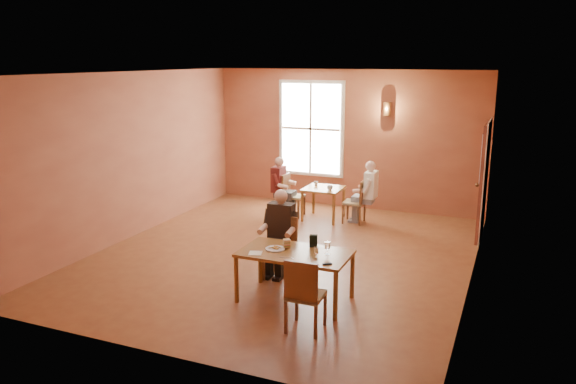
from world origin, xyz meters
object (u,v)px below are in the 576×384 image
at_px(chair_diner_white, 354,201).
at_px(diner_maroon, 292,188).
at_px(diner_white, 356,193).
at_px(second_table, 323,203).
at_px(chair_diner_maroon, 294,195).
at_px(diner_main, 279,238).
at_px(chair_diner_main, 280,249).
at_px(chair_empty, 306,294).
at_px(main_table, 295,276).

xyz_separation_m(chair_diner_white, diner_maroon, (-1.33, 0.00, 0.16)).
bearing_deg(diner_white, diner_maroon, 90.00).
height_order(second_table, chair_diner_maroon, chair_diner_maroon).
relative_size(second_table, diner_white, 0.61).
height_order(diner_white, diner_maroon, diner_white).
xyz_separation_m(diner_main, diner_maroon, (-1.12, 3.28, -0.03)).
bearing_deg(chair_diner_main, chair_diner_white, -93.67).
relative_size(diner_main, chair_diner_white, 1.44).
xyz_separation_m(second_table, chair_diner_maroon, (-0.65, 0.00, 0.11)).
bearing_deg(second_table, diner_white, 0.00).
bearing_deg(diner_main, second_table, -82.34).
relative_size(chair_diner_white, diner_maroon, 0.73).
distance_m(chair_diner_main, chair_diner_white, 3.26).
bearing_deg(chair_diner_main, diner_main, 90.00).
height_order(chair_diner_main, diner_main, diner_main).
distance_m(chair_diner_main, diner_main, 0.18).
height_order(chair_empty, chair_diner_maroon, chair_empty).
relative_size(chair_empty, diner_maroon, 0.78).
relative_size(diner_main, chair_diner_maroon, 1.44).
relative_size(chair_empty, second_table, 1.25).
bearing_deg(diner_maroon, diner_main, 18.85).
bearing_deg(chair_diner_white, chair_empty, -171.04).
relative_size(diner_white, diner_maroon, 1.01).
height_order(chair_diner_main, chair_empty, chair_empty).
xyz_separation_m(chair_empty, chair_diner_white, (-0.73, 4.65, -0.03)).
bearing_deg(chair_diner_white, main_table, -175.73).
distance_m(chair_empty, second_table, 4.85).
bearing_deg(diner_main, diner_white, -94.15).
relative_size(chair_diner_white, diner_white, 0.72).
bearing_deg(diner_white, second_table, 90.00).
xyz_separation_m(second_table, chair_diner_white, (0.65, 0.00, 0.11)).
distance_m(second_table, diner_maroon, 0.73).
distance_m(chair_diner_white, chair_diner_maroon, 1.30).
distance_m(second_table, chair_diner_white, 0.66).
bearing_deg(chair_diner_maroon, diner_white, 90.00).
relative_size(main_table, second_table, 1.98).
xyz_separation_m(main_table, chair_diner_main, (-0.50, 0.65, 0.11)).
height_order(second_table, diner_white, diner_white).
relative_size(diner_main, chair_empty, 1.35).
height_order(diner_main, chair_empty, diner_main).
bearing_deg(diner_white, chair_diner_main, 175.81).
relative_size(second_table, chair_diner_white, 0.85).
bearing_deg(second_table, chair_empty, -73.43).
relative_size(diner_white, chair_diner_maroon, 1.39).
distance_m(main_table, chair_diner_main, 0.83).
relative_size(chair_diner_maroon, diner_maroon, 0.73).
distance_m(chair_diner_main, diner_white, 3.27).
bearing_deg(diner_white, chair_diner_white, 90.00).
bearing_deg(diner_main, chair_diner_maroon, -71.62).
height_order(second_table, chair_diner_white, chair_diner_white).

